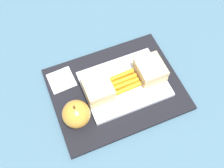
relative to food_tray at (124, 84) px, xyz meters
The scene contains 8 objects.
ground_plane 0.03m from the food_tray, ahead, with size 2.40×2.40×0.00m, color #42667A.
lunchbag_mat 0.03m from the food_tray, ahead, with size 0.36×0.28×0.01m, color black.
food_tray is the anchor object (origin of this frame).
sandwich_half_left 0.08m from the food_tray, behind, with size 0.07×0.08×0.04m.
sandwich_half_right 0.08m from the food_tray, ahead, with size 0.07×0.08×0.04m.
carrot_sticks_bundle 0.01m from the food_tray, behind, with size 0.08×0.06×0.02m.
apple 0.17m from the food_tray, 17.37° to the left, with size 0.07×0.07×0.08m.
paper_napkin 0.18m from the food_tray, 27.48° to the right, with size 0.07×0.07×0.00m, color white.
Camera 1 is at (0.15, 0.33, 0.67)m, focal length 42.94 mm.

